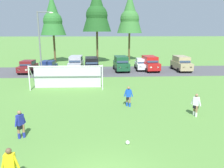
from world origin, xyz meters
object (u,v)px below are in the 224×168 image
referee (11,167)px  street_lamp (41,45)px  parked_car_slot_far_right (150,63)px  player_midfield_center (196,105)px  soccer_ball (128,143)px  player_striker_near (128,96)px  parked_car_slot_center_left (76,63)px  parked_car_slot_right (142,64)px  parked_car_slot_center_right (121,63)px  parked_car_slot_center (92,65)px  soccer_goal (67,76)px  parked_car_slot_far_left (28,66)px  player_defender_far (20,124)px  parked_car_slot_left (48,67)px  parked_car_slot_end (181,63)px

referee → street_lamp: size_ratio=0.20×
parked_car_slot_far_right → player_midfield_center: bearing=-92.4°
soccer_ball → player_striker_near: player_striker_near is taller
player_midfield_center → parked_car_slot_center_left: size_ratio=0.35×
parked_car_slot_right → parked_car_slot_center_right: bearing=-167.7°
parked_car_slot_center_right → parked_car_slot_center_left: bearing=173.6°
parked_car_slot_center → parked_car_slot_far_right: same height
parked_car_slot_right → street_lamp: (-13.49, -5.91, 3.31)m
player_midfield_center → parked_car_slot_center_right: 18.46m
street_lamp → parked_car_slot_center_right: bearing=27.0°
player_striker_near → player_midfield_center: bearing=-26.7°
soccer_goal → referee: (-0.01, -14.95, -0.47)m
referee → player_midfield_center: 12.16m
parked_car_slot_far_left → parked_car_slot_center_right: size_ratio=0.90×
soccer_goal → street_lamp: 6.58m
player_defender_far → parked_car_slot_far_left: 20.96m
parked_car_slot_left → parked_car_slot_center: size_ratio=0.91×
parked_car_slot_far_left → parked_car_slot_right: same height
parked_car_slot_far_left → parked_car_slot_left: (2.97, -0.55, 0.00)m
player_defender_far → parked_car_slot_center_left: parked_car_slot_center_left is taller
parked_car_slot_center_left → parked_car_slot_right: parked_car_slot_center_left is taller
parked_car_slot_center_left → parked_car_slot_far_right: (11.14, -0.80, 0.00)m
parked_car_slot_end → parked_car_slot_far_right: bearing=176.3°
referee → parked_car_slot_center: size_ratio=0.35×
parked_car_slot_center_right → parked_car_slot_right: parked_car_slot_center_right is taller
player_striker_near → player_midfield_center: (4.49, -2.25, 0.00)m
player_striker_near → referee: bearing=-122.4°
player_defender_far → parked_car_slot_right: parked_car_slot_right is taller
referee → parked_car_slot_center: parked_car_slot_center is taller
parked_car_slot_far_right → parked_car_slot_end: size_ratio=1.02×
referee → parked_car_slot_far_left: bearing=106.1°
soccer_ball → player_defender_far: bearing=169.9°
player_striker_near → parked_car_slot_center_left: 17.64m
parked_car_slot_left → referee: bearing=-80.4°
parked_car_slot_left → parked_car_slot_end: 19.60m
referee → parked_car_slot_center_right: parked_car_slot_center_right is taller
player_striker_near → street_lamp: bearing=131.1°
parked_car_slot_far_left → parked_car_slot_right: 16.85m
player_defender_far → street_lamp: bearing=99.6°
soccer_ball → parked_car_slot_far_left: parked_car_slot_far_left is taller
parked_car_slot_right → parked_car_slot_center_left: bearing=179.7°
parked_car_slot_far_left → parked_car_slot_end: bearing=0.9°
player_defender_far → parked_car_slot_center: 19.90m
player_midfield_center → parked_car_slot_left: 22.00m
parked_car_slot_far_left → parked_car_slot_center_left: size_ratio=0.92×
soccer_ball → parked_car_slot_far_left: (-11.82, 21.15, 0.77)m
player_midfield_center → street_lamp: 19.19m
soccer_ball → parked_car_slot_end: 24.05m
referee → parked_car_slot_center_left: size_ratio=0.35×
parked_car_slot_center → referee: bearing=-95.3°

